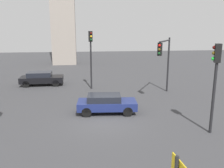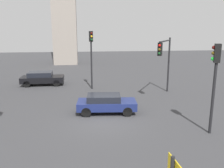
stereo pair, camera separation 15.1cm
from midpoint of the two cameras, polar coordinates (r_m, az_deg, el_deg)
The scene contains 6 objects.
ground_plane at distance 15.47m, azimuth -1.88°, elevation -8.91°, with size 100.80×100.80×0.00m, color #38383A.
traffic_light_1 at distance 20.70m, azimuth 12.85°, elevation 6.89°, with size 2.35×3.79×5.09m.
traffic_light_2 at distance 13.93m, azimuth 23.93°, elevation 2.61°, with size 0.49×0.42×5.05m.
traffic_light_3 at distance 23.11m, azimuth -4.85°, elevation 8.31°, with size 0.39×0.49×5.65m.
car_1 at distance 26.16m, azimuth -16.40°, elevation 1.40°, with size 4.42×2.02×1.43m.
car_3 at distance 16.68m, azimuth -1.21°, elevation -4.65°, with size 4.25×2.06×1.34m.
Camera 2 is at (-1.18, -14.32, 5.76)m, focal length 37.83 mm.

